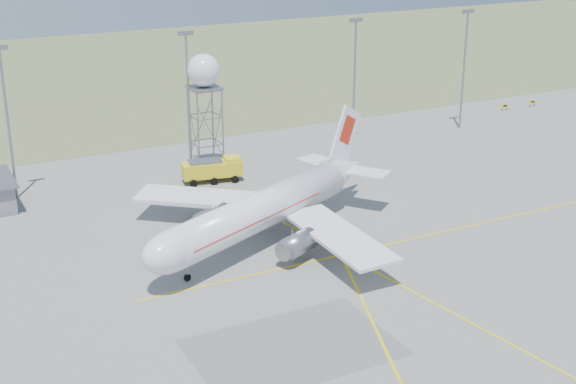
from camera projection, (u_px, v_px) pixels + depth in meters
grass_strip at (116, 73)px, 184.51m from camera, size 400.00×120.00×0.03m
mast_a at (6, 110)px, 103.56m from camera, size 2.20×0.50×20.50m
mast_b at (188, 90)px, 114.42m from camera, size 2.20×0.50×20.50m
mast_c at (355, 72)px, 126.58m from camera, size 2.20×0.50×20.50m
mast_d at (465, 60)px, 136.14m from camera, size 2.20×0.50×20.50m
taxi_sign_near at (505, 106)px, 151.75m from camera, size 1.60×0.17×1.20m
taxi_sign_far at (533, 102)px, 154.79m from camera, size 1.60×0.17×1.20m
airliner_main at (263, 210)px, 92.38m from camera, size 36.77×34.22×13.20m
radar_tower at (205, 106)px, 115.75m from camera, size 4.76×4.76×17.22m
fire_truck at (214, 171)px, 113.44m from camera, size 8.77×4.60×3.36m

